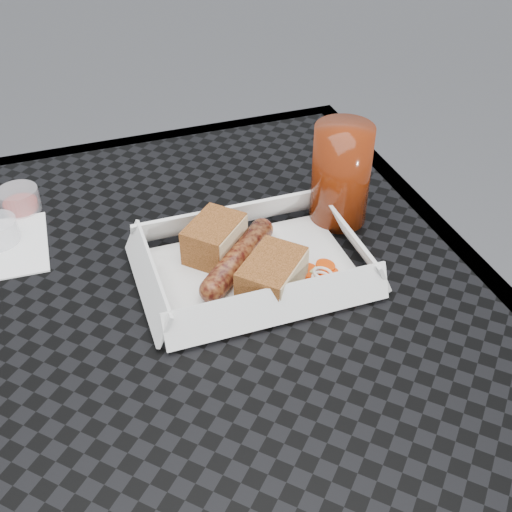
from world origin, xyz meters
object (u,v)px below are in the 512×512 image
Objects in this scene: patio_table at (143,373)px; bratwurst at (238,258)px; food_tray at (253,270)px; drink_glass at (341,175)px.

bratwurst reaches higher than patio_table.
bratwurst reaches higher than food_tray.
drink_glass reaches higher than bratwurst.
food_tray is 0.16m from drink_glass.
food_tray is at bearing 15.20° from patio_table.
drink_glass is (0.27, 0.10, 0.14)m from patio_table.
food_tray is (0.14, 0.04, 0.08)m from patio_table.
bratwurst is at bearing -158.81° from drink_glass.
patio_table is at bearing -159.40° from drink_glass.
patio_table is at bearing -160.09° from bratwurst.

